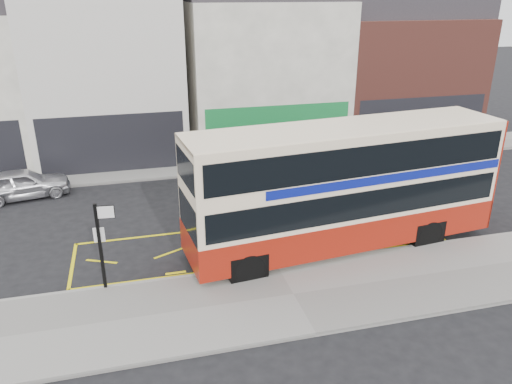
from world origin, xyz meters
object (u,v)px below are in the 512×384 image
object	(u,v)px
bus_stop_post	(101,238)
car_silver	(22,184)
car_white	(360,156)
car_grey	(246,170)
double_decker_bus	(345,185)
street_tree_right	(325,92)

from	to	relation	value
bus_stop_post	car_silver	distance (m)	9.98
bus_stop_post	car_white	xyz separation A→B (m)	(13.06, 8.78, -1.16)
car_grey	double_decker_bus	bearing A→B (deg)	-170.44
double_decker_bus	car_white	world-z (taller)	double_decker_bus
bus_stop_post	street_tree_right	xyz separation A→B (m)	(12.44, 12.76, 1.63)
car_silver	street_tree_right	world-z (taller)	street_tree_right
double_decker_bus	street_tree_right	bearing A→B (deg)	65.96
bus_stop_post	car_white	world-z (taller)	bus_stop_post
double_decker_bus	street_tree_right	xyz separation A→B (m)	(3.82, 11.75, 1.09)
car_grey	car_white	xyz separation A→B (m)	(6.38, 0.11, 0.15)
car_white	street_tree_right	xyz separation A→B (m)	(-0.62, 3.97, 2.79)
bus_stop_post	street_tree_right	distance (m)	17.89
street_tree_right	car_grey	bearing A→B (deg)	-144.60
bus_stop_post	double_decker_bus	bearing A→B (deg)	11.80
double_decker_bus	bus_stop_post	xyz separation A→B (m)	(-8.62, -1.00, -0.54)
double_decker_bus	car_silver	distance (m)	15.05
bus_stop_post	street_tree_right	bearing A→B (deg)	50.89
bus_stop_post	car_grey	world-z (taller)	bus_stop_post
car_grey	car_white	bearing A→B (deg)	-93.58
double_decker_bus	car_white	bearing A→B (deg)	54.24
double_decker_bus	car_grey	bearing A→B (deg)	98.12
bus_stop_post	car_white	bearing A→B (deg)	39.08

